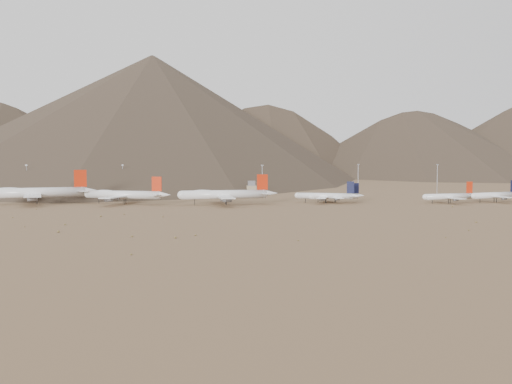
{
  "coord_description": "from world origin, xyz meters",
  "views": [
    {
      "loc": [
        -2.04,
        -356.59,
        32.49
      ],
      "look_at": [
        27.07,
        30.0,
        8.25
      ],
      "focal_mm": 40.0,
      "sensor_mm": 36.0,
      "label": 1
    }
  ],
  "objects": [
    {
      "name": "ground",
      "position": [
        0.0,
        0.0,
        0.0
      ],
      "size": [
        3000.0,
        3000.0,
        0.0
      ],
      "primitive_type": "plane",
      "color": "olive",
      "rests_on": "ground"
    },
    {
      "name": "mountain_ridge",
      "position": [
        0.0,
        900.0,
        150.0
      ],
      "size": [
        4400.0,
        1000.0,
        300.0
      ],
      "color": "#493A2C",
      "rests_on": "ground"
    },
    {
      "name": "widebody_west",
      "position": [
        -123.03,
        40.71,
        7.99
      ],
      "size": [
        75.77,
        60.06,
        23.18
      ],
      "rotation": [
        0.0,
        0.0,
        0.29
      ],
      "color": "white",
      "rests_on": "ground"
    },
    {
      "name": "widebody_centre",
      "position": [
        -62.82,
        35.86,
        6.54
      ],
      "size": [
        61.57,
        48.96,
        18.96
      ],
      "rotation": [
        0.0,
        0.0,
        -0.32
      ],
      "color": "white",
      "rests_on": "ground"
    },
    {
      "name": "widebody_east",
      "position": [
        5.63,
        25.88,
        7.01
      ],
      "size": [
        68.24,
        52.98,
        20.33
      ],
      "rotation": [
        0.0,
        0.0,
        0.13
      ],
      "color": "white",
      "rests_on": "ground"
    },
    {
      "name": "narrowbody_a",
      "position": [
        76.7,
        34.72,
        4.96
      ],
      "size": [
        44.84,
        33.32,
        15.29
      ],
      "rotation": [
        0.0,
        0.0,
        -0.3
      ],
      "color": "white",
      "rests_on": "ground"
    },
    {
      "name": "narrowbody_b",
      "position": [
        84.35,
        39.15,
        4.42
      ],
      "size": [
        41.25,
        29.82,
        13.63
      ],
      "rotation": [
        0.0,
        0.0,
        0.1
      ],
      "color": "white",
      "rests_on": "ground"
    },
    {
      "name": "narrowbody_c",
      "position": [
        161.6,
        25.8,
        4.83
      ],
      "size": [
        44.27,
        32.6,
        14.87
      ],
      "rotation": [
        0.0,
        0.0,
        0.24
      ],
      "color": "white",
      "rests_on": "ground"
    },
    {
      "name": "narrowbody_d",
      "position": [
        198.07,
        32.63,
        5.03
      ],
      "size": [
        44.95,
        33.59,
        15.5
      ],
      "rotation": [
        0.0,
        0.0,
        0.35
      ],
      "color": "white",
      "rests_on": "ground"
    },
    {
      "name": "control_tower",
      "position": [
        30.0,
        120.0,
        5.32
      ],
      "size": [
        8.0,
        8.0,
        12.0
      ],
      "color": "tan",
      "rests_on": "ground"
    },
    {
      "name": "mast_far_west",
      "position": [
        -154.96,
        124.01,
        14.2
      ],
      "size": [
        2.0,
        0.6,
        25.7
      ],
      "color": "gray",
      "rests_on": "ground"
    },
    {
      "name": "mast_west",
      "position": [
        -76.7,
        121.06,
        14.2
      ],
      "size": [
        2.0,
        0.6,
        25.7
      ],
      "color": "gray",
      "rests_on": "ground"
    },
    {
      "name": "mast_centre",
      "position": [
        37.63,
        103.08,
        14.2
      ],
      "size": [
        2.0,
        0.6,
        25.7
      ],
      "color": "gray",
      "rests_on": "ground"
    },
    {
      "name": "mast_east",
      "position": [
        126.59,
        141.31,
        14.2
      ],
      "size": [
        2.0,
        0.6,
        25.7
      ],
      "color": "gray",
      "rests_on": "ground"
    },
    {
      "name": "mast_far_east",
      "position": [
        192.53,
        125.47,
        14.2
      ],
      "size": [
        2.0,
        0.6,
        25.7
      ],
      "color": "gray",
      "rests_on": "ground"
    },
    {
      "name": "desert_scrub",
      "position": [
        36.46,
        -93.66,
        0.33
      ],
      "size": [
        436.15,
        182.78,
        0.96
      ],
      "color": "olive",
      "rests_on": "ground"
    }
  ]
}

